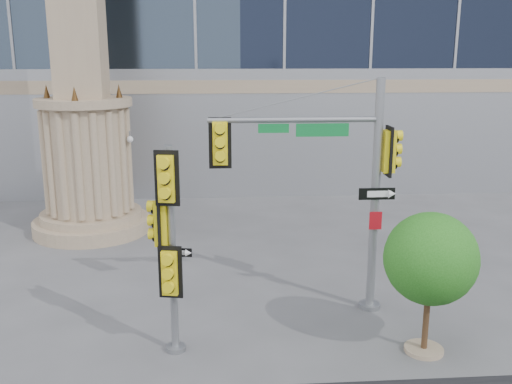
{
  "coord_description": "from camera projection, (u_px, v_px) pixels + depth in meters",
  "views": [
    {
      "loc": [
        -1.23,
        -12.47,
        6.7
      ],
      "look_at": [
        -0.17,
        2.0,
        3.15
      ],
      "focal_mm": 40.0,
      "sensor_mm": 36.0,
      "label": 1
    }
  ],
  "objects": [
    {
      "name": "ground",
      "position": [
        269.0,
        338.0,
        13.76
      ],
      "size": [
        120.0,
        120.0,
        0.0
      ],
      "primitive_type": "plane",
      "color": "#545456",
      "rests_on": "ground"
    },
    {
      "name": "monument",
      "position": [
        82.0,
        86.0,
        20.75
      ],
      "size": [
        4.4,
        4.4,
        16.6
      ],
      "color": "#9D856A",
      "rests_on": "ground"
    },
    {
      "name": "main_signal_pole",
      "position": [
        334.0,
        171.0,
        14.45
      ],
      "size": [
        4.75,
        0.57,
        6.11
      ],
      "rotation": [
        0.0,
        0.0,
        -0.01
      ],
      "color": "slate",
      "rests_on": "ground"
    },
    {
      "name": "street_tree",
      "position": [
        432.0,
        262.0,
        12.65
      ],
      "size": [
        2.13,
        2.08,
        3.31
      ],
      "color": "#9D856A",
      "rests_on": "ground"
    },
    {
      "name": "secondary_signal_pole",
      "position": [
        168.0,
        236.0,
        12.44
      ],
      "size": [
        0.83,
        0.71,
        4.8
      ],
      "rotation": [
        0.0,
        0.0,
        -0.18
      ],
      "color": "slate",
      "rests_on": "ground"
    }
  ]
}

